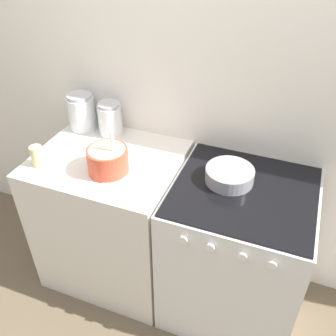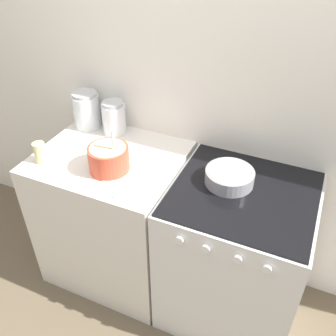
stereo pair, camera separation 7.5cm
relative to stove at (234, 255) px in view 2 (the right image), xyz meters
name	(u,v)px [view 2 (the right image)]	position (x,y,z in m)	size (l,w,h in m)	color
ground_plane	(150,326)	(-0.37, -0.33, -0.45)	(12.00, 12.00, 0.00)	brown
wall_back	(201,92)	(-0.37, 0.36, 0.75)	(4.57, 0.05, 2.40)	white
countertop_cabinet	(115,216)	(-0.76, 0.00, 0.00)	(0.79, 0.67, 0.90)	silver
stove	(234,255)	(0.00, 0.00, 0.00)	(0.71, 0.68, 0.90)	silver
mixing_bowl	(109,157)	(-0.69, -0.10, 0.53)	(0.21, 0.21, 0.24)	#D84C33
baking_pan	(230,176)	(-0.09, 0.04, 0.49)	(0.24, 0.24, 0.07)	gray
storage_jar_left	(87,112)	(-1.05, 0.23, 0.55)	(0.16, 0.16, 0.22)	silver
storage_jar_middle	(114,120)	(-0.86, 0.23, 0.54)	(0.14, 0.14, 0.20)	silver
tin_can	(40,153)	(-1.06, -0.19, 0.51)	(0.06, 0.06, 0.12)	beige
recipe_page	(123,182)	(-0.57, -0.17, 0.45)	(0.22, 0.26, 0.01)	white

